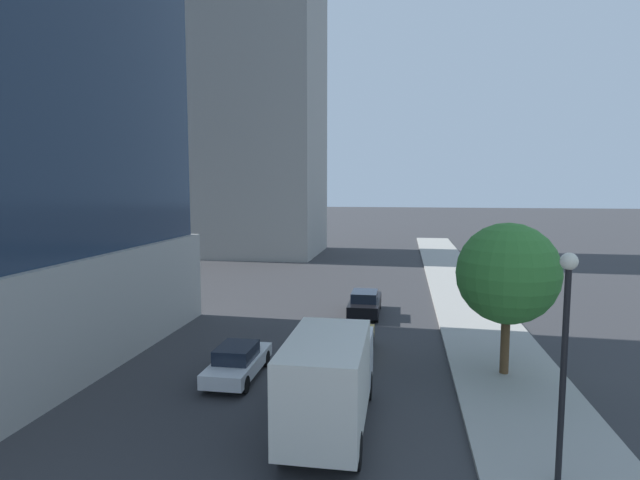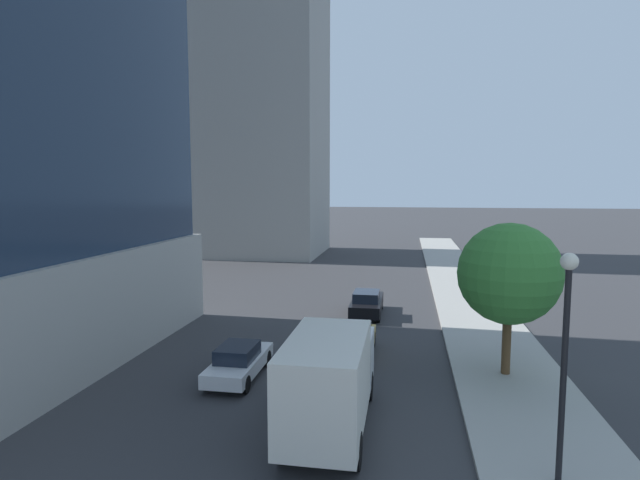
{
  "view_description": "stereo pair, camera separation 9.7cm",
  "coord_description": "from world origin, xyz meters",
  "px_view_note": "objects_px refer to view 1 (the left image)",
  "views": [
    {
      "loc": [
        4.17,
        2.23,
        7.84
      ],
      "look_at": [
        1.86,
        16.29,
        6.35
      ],
      "focal_mm": 28.46,
      "sensor_mm": 36.0,
      "label": 1
    },
    {
      "loc": [
        4.26,
        2.25,
        7.84
      ],
      "look_at": [
        1.86,
        16.29,
        6.35
      ],
      "focal_mm": 28.46,
      "sensor_mm": 36.0,
      "label": 2
    }
  ],
  "objects_px": {
    "construction_building": "(251,93)",
    "box_truck": "(330,377)",
    "car_white": "(238,361)",
    "car_black": "(365,303)",
    "street_tree": "(508,274)",
    "car_gold": "(353,340)",
    "street_lamp": "(565,335)"
  },
  "relations": [
    {
      "from": "construction_building",
      "to": "box_truck",
      "type": "xyz_separation_m",
      "value": [
        15.31,
        -42.38,
        -16.74
      ]
    },
    {
      "from": "car_white",
      "to": "car_black",
      "type": "relative_size",
      "value": 0.92
    },
    {
      "from": "street_tree",
      "to": "car_black",
      "type": "xyz_separation_m",
      "value": [
        -6.46,
        9.18,
        -3.56
      ]
    },
    {
      "from": "street_tree",
      "to": "car_gold",
      "type": "distance_m",
      "value": 7.56
    },
    {
      "from": "construction_building",
      "to": "box_truck",
      "type": "bearing_deg",
      "value": -70.14
    },
    {
      "from": "construction_building",
      "to": "street_lamp",
      "type": "distance_m",
      "value": 51.46
    },
    {
      "from": "car_black",
      "to": "car_gold",
      "type": "distance_m",
      "value": 7.59
    },
    {
      "from": "construction_building",
      "to": "box_truck",
      "type": "height_order",
      "value": "construction_building"
    },
    {
      "from": "car_black",
      "to": "box_truck",
      "type": "relative_size",
      "value": 0.7
    },
    {
      "from": "street_lamp",
      "to": "car_black",
      "type": "bearing_deg",
      "value": 110.28
    },
    {
      "from": "car_white",
      "to": "car_gold",
      "type": "distance_m",
      "value": 5.65
    },
    {
      "from": "car_white",
      "to": "construction_building",
      "type": "bearing_deg",
      "value": 105.87
    },
    {
      "from": "car_white",
      "to": "car_black",
      "type": "bearing_deg",
      "value": 68.52
    },
    {
      "from": "street_tree",
      "to": "car_white",
      "type": "bearing_deg",
      "value": -169.69
    },
    {
      "from": "car_black",
      "to": "car_gold",
      "type": "xyz_separation_m",
      "value": [
        0.0,
        -7.59,
        -0.03
      ]
    },
    {
      "from": "street_lamp",
      "to": "street_tree",
      "type": "height_order",
      "value": "street_tree"
    },
    {
      "from": "car_black",
      "to": "car_gold",
      "type": "relative_size",
      "value": 1.09
    },
    {
      "from": "street_lamp",
      "to": "car_black",
      "type": "relative_size",
      "value": 1.27
    },
    {
      "from": "street_tree",
      "to": "car_white",
      "type": "height_order",
      "value": "street_tree"
    },
    {
      "from": "car_white",
      "to": "car_gold",
      "type": "relative_size",
      "value": 1.01
    },
    {
      "from": "car_white",
      "to": "car_black",
      "type": "height_order",
      "value": "car_black"
    },
    {
      "from": "construction_building",
      "to": "car_black",
      "type": "bearing_deg",
      "value": -60.68
    },
    {
      "from": "construction_building",
      "to": "car_white",
      "type": "xyz_separation_m",
      "value": [
        10.92,
        -38.41,
        -17.87
      ]
    },
    {
      "from": "street_tree",
      "to": "box_truck",
      "type": "bearing_deg",
      "value": -137.36
    },
    {
      "from": "construction_building",
      "to": "car_gold",
      "type": "bearing_deg",
      "value": -66.29
    },
    {
      "from": "car_gold",
      "to": "street_lamp",
      "type": "bearing_deg",
      "value": -56.42
    },
    {
      "from": "construction_building",
      "to": "box_truck",
      "type": "relative_size",
      "value": 5.96
    },
    {
      "from": "construction_building",
      "to": "car_black",
      "type": "relative_size",
      "value": 8.55
    },
    {
      "from": "box_truck",
      "to": "street_tree",
      "type": "bearing_deg",
      "value": 42.64
    },
    {
      "from": "car_gold",
      "to": "construction_building",
      "type": "bearing_deg",
      "value": 113.71
    },
    {
      "from": "street_tree",
      "to": "car_black",
      "type": "relative_size",
      "value": 1.31
    },
    {
      "from": "box_truck",
      "to": "construction_building",
      "type": "bearing_deg",
      "value": 109.86
    }
  ]
}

